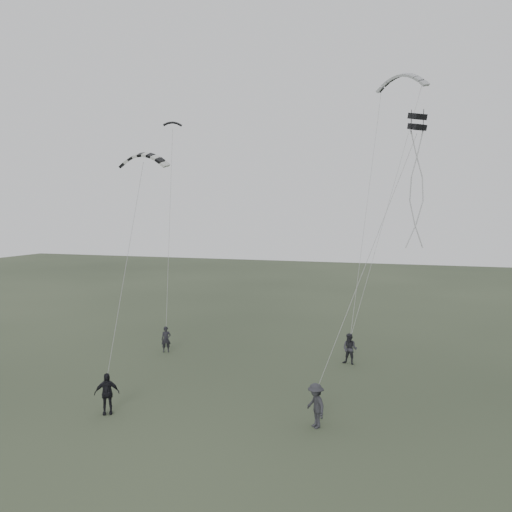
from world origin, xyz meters
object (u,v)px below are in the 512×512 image
(flyer_left, at_px, (166,339))
(flyer_right, at_px, (350,349))
(kite_dark_small, at_px, (173,123))
(kite_box, at_px, (417,122))
(kite_pale_large, at_px, (401,75))
(flyer_center, at_px, (107,393))
(kite_striped, at_px, (143,155))
(flyer_far, at_px, (316,405))

(flyer_left, relative_size, flyer_right, 0.90)
(kite_dark_small, relative_size, kite_box, 1.88)
(flyer_left, height_order, kite_pale_large, kite_pale_large)
(flyer_left, relative_size, kite_box, 2.45)
(flyer_center, height_order, kite_dark_small, kite_dark_small)
(kite_pale_large, bearing_deg, kite_dark_small, -148.79)
(flyer_left, xyz_separation_m, kite_dark_small, (-1.14, 3.60, 14.56))
(flyer_center, xyz_separation_m, kite_striped, (-1.70, 6.53, 11.43))
(flyer_far, relative_size, kite_pale_large, 0.54)
(flyer_left, xyz_separation_m, kite_striped, (0.51, -3.31, 11.52))
(flyer_left, distance_m, flyer_center, 10.08)
(kite_dark_small, relative_size, kite_striped, 0.46)
(flyer_right, relative_size, kite_dark_small, 1.44)
(flyer_center, relative_size, kite_box, 2.73)
(flyer_center, bearing_deg, kite_dark_small, 72.68)
(flyer_right, relative_size, kite_pale_large, 0.53)
(flyer_left, relative_size, kite_striped, 0.60)
(flyer_left, xyz_separation_m, flyer_right, (11.77, 0.96, 0.09))
(flyer_center, relative_size, kite_pale_large, 0.54)
(flyer_far, distance_m, kite_striped, 16.64)
(kite_pale_large, bearing_deg, flyer_right, -93.10)
(flyer_right, relative_size, flyer_far, 0.98)
(flyer_left, bearing_deg, flyer_right, -21.73)
(flyer_left, relative_size, kite_pale_large, 0.48)
(flyer_far, bearing_deg, kite_box, 83.62)
(flyer_center, distance_m, kite_pale_large, 27.22)
(flyer_center, height_order, kite_striped, kite_striped)
(flyer_center, bearing_deg, kite_striped, 73.27)
(flyer_right, bearing_deg, flyer_far, -78.33)
(flyer_left, bearing_deg, kite_pale_large, 0.99)
(flyer_center, height_order, kite_box, kite_box)
(flyer_right, distance_m, kite_dark_small, 19.57)
(flyer_left, distance_m, kite_box, 20.37)
(flyer_far, height_order, kite_pale_large, kite_pale_large)
(flyer_far, xyz_separation_m, kite_box, (3.78, 2.48, 12.01))
(kite_dark_small, xyz_separation_m, kite_box, (16.41, -9.51, -2.44))
(flyer_left, distance_m, kite_pale_large, 23.69)
(kite_striped, bearing_deg, flyer_center, -84.82)
(kite_pale_large, height_order, kite_striped, kite_pale_large)
(flyer_left, height_order, flyer_center, flyer_center)
(kite_pale_large, height_order, kite_box, kite_pale_large)
(kite_pale_large, distance_m, kite_box, 14.35)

